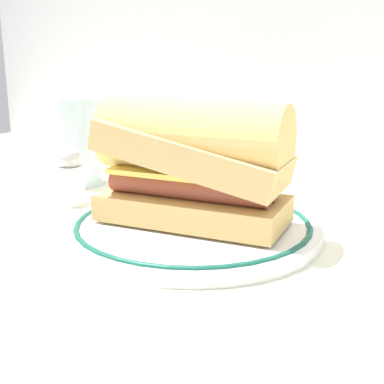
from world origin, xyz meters
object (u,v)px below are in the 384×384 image
at_px(drinking_glass, 79,148).
at_px(butter_knife, 289,195).
at_px(sausage_sandwich, 192,160).
at_px(salt_shaker, 70,176).
at_px(plate, 192,227).

distance_m(drinking_glass, butter_knife, 0.29).
relative_size(sausage_sandwich, butter_knife, 1.33).
bearing_deg(drinking_glass, butter_knife, 17.82).
xyz_separation_m(salt_shaker, butter_knife, (0.21, 0.17, -0.03)).
bearing_deg(sausage_sandwich, drinking_glass, 150.23).
relative_size(drinking_glass, salt_shaker, 1.64).
xyz_separation_m(plate, salt_shaker, (-0.18, 0.01, 0.03)).
distance_m(sausage_sandwich, drinking_glass, 0.26).
relative_size(plate, sausage_sandwich, 1.30).
height_order(salt_shaker, butter_knife, salt_shaker).
xyz_separation_m(sausage_sandwich, drinking_glass, (-0.25, 0.09, -0.03)).
distance_m(salt_shaker, butter_knife, 0.27).
distance_m(plate, butter_knife, 0.19).
distance_m(drinking_glass, salt_shaker, 0.10).
xyz_separation_m(drinking_glass, butter_knife, (0.28, 0.09, -0.05)).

